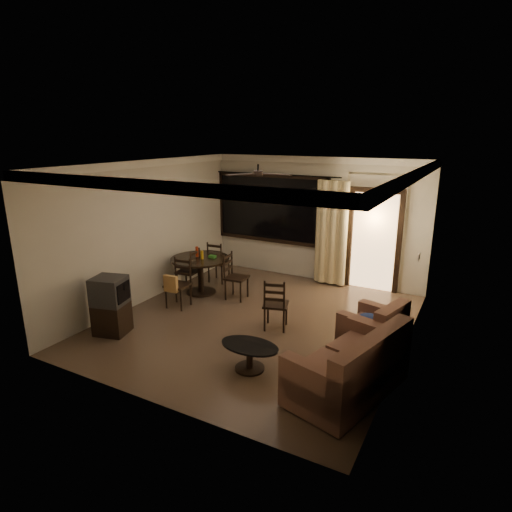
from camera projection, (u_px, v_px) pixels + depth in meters
The scene contains 12 objects.
ground at pixel (258, 322), 7.73m from camera, with size 5.50×5.50×0.00m, color #7F6651.
room_shell at pixel (327, 210), 8.45m from camera, with size 5.50×6.70×5.50m.
dining_table at pixel (200, 265), 9.00m from camera, with size 1.23×1.23×0.99m.
dining_chair_west at pixel (189, 279), 9.15m from camera, with size 0.45×0.45×0.95m.
dining_chair_east at pixel (236, 285), 8.76m from camera, with size 0.45×0.45×0.95m.
dining_chair_south at pixel (178, 292), 8.32m from camera, with size 0.45×0.51×0.95m.
dining_chair_north at pixel (219, 270), 9.78m from camera, with size 0.45×0.45×0.95m.
tv_cabinet at pixel (111, 305), 7.18m from camera, with size 0.62×0.59×0.99m.
sofa at pixel (352, 370), 5.48m from camera, with size 1.32×1.88×0.91m.
armchair at pixel (375, 331), 6.60m from camera, with size 1.00×1.00×0.82m.
coffee_table at pixel (250, 353), 6.11m from camera, with size 0.88×0.53×0.39m.
side_chair at pixel (276, 314), 7.41m from camera, with size 0.51×0.51×0.93m.
Camera 1 is at (3.34, -6.26, 3.28)m, focal length 30.00 mm.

